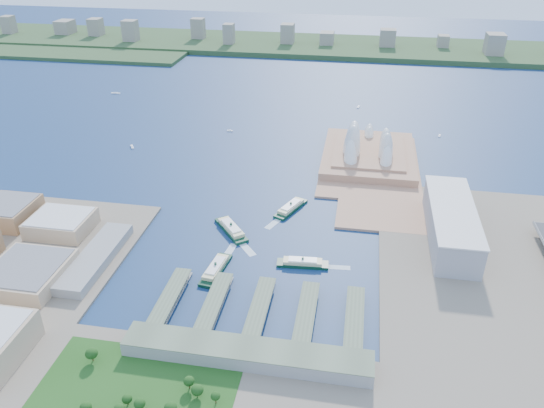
% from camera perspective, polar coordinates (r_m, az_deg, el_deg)
% --- Properties ---
extents(ground, '(3000.00, 3000.00, 0.00)m').
position_cam_1_polar(ground, '(547.15, -1.24, -6.40)').
color(ground, '#0F1E49').
rests_on(ground, ground).
extents(east_land, '(240.00, 500.00, 3.00)m').
position_cam_1_polar(east_land, '(522.01, 24.98, -11.45)').
color(east_land, '#796E5D').
rests_on(east_land, ground).
extents(peninsula, '(135.00, 220.00, 3.00)m').
position_cam_1_polar(peninsula, '(765.43, 10.47, 4.17)').
color(peninsula, tan).
rests_on(peninsula, ground).
extents(far_shore, '(2200.00, 260.00, 12.00)m').
position_cam_1_polar(far_shore, '(1453.48, 6.45, 16.50)').
color(far_shore, '#2D4926').
rests_on(far_shore, ground).
extents(opera_house, '(134.00, 180.00, 58.00)m').
position_cam_1_polar(opera_house, '(771.85, 10.51, 6.85)').
color(opera_house, white).
rests_on(opera_house, peninsula).
extents(toaster_building, '(45.00, 155.00, 35.00)m').
position_cam_1_polar(toaster_building, '(605.60, 18.70, -2.00)').
color(toaster_building, gray).
rests_on(toaster_building, east_land).
extents(ferry_wharves, '(184.00, 90.00, 9.30)m').
position_cam_1_polar(ferry_wharves, '(483.99, -1.31, -11.20)').
color(ferry_wharves, '#55644B').
rests_on(ferry_wharves, ground).
extents(terminal_building, '(200.00, 28.00, 12.00)m').
position_cam_1_polar(terminal_building, '(437.67, -2.75, -15.77)').
color(terminal_building, gray).
rests_on(terminal_building, south_land).
extents(park, '(150.00, 110.00, 16.00)m').
position_cam_1_polar(park, '(420.39, -15.10, -19.05)').
color(park, '#194714').
rests_on(park, south_land).
extents(far_skyline, '(1900.00, 140.00, 55.00)m').
position_cam_1_polar(far_skyline, '(1427.09, 6.47, 17.64)').
color(far_skyline, gray).
rests_on(far_skyline, far_shore).
extents(ferry_a, '(48.74, 55.84, 11.22)m').
position_cam_1_polar(ferry_a, '(597.26, -4.42, -2.51)').
color(ferry_a, '#0C311E').
rests_on(ferry_a, ground).
extents(ferry_b, '(35.71, 57.28, 10.64)m').
position_cam_1_polar(ferry_b, '(638.42, 2.04, -0.23)').
color(ferry_b, '#0C311E').
rests_on(ferry_b, ground).
extents(ferry_c, '(21.38, 58.12, 10.73)m').
position_cam_1_polar(ferry_c, '(535.56, -6.09, -6.76)').
color(ferry_c, '#0C311E').
rests_on(ferry_c, ground).
extents(ferry_d, '(53.26, 17.17, 9.91)m').
position_cam_1_polar(ferry_d, '(542.28, 3.32, -6.17)').
color(ferry_d, '#0C311E').
rests_on(ferry_d, ground).
extents(boat_a, '(10.44, 13.90, 2.73)m').
position_cam_1_polar(boat_a, '(841.38, -14.82, 5.99)').
color(boat_a, white).
rests_on(boat_a, ground).
extents(boat_b, '(9.71, 3.52, 2.61)m').
position_cam_1_polar(boat_b, '(878.64, -4.56, 7.87)').
color(boat_b, white).
rests_on(boat_b, ground).
extents(boat_c, '(5.21, 10.99, 2.38)m').
position_cam_1_polar(boat_c, '(897.07, 17.57, 7.03)').
color(boat_c, white).
rests_on(boat_c, ground).
extents(boat_d, '(18.39, 4.03, 3.10)m').
position_cam_1_polar(boat_d, '(1112.09, -16.47, 11.38)').
color(boat_d, white).
rests_on(boat_d, ground).
extents(boat_e, '(5.44, 12.42, 2.95)m').
position_cam_1_polar(boat_e, '(1001.65, 9.28, 10.28)').
color(boat_e, white).
rests_on(boat_e, ground).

